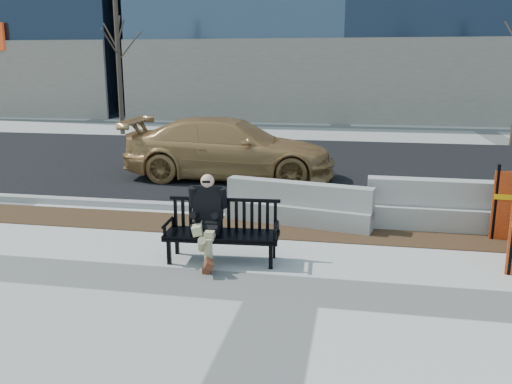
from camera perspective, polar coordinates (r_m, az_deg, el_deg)
ground at (r=7.24m, az=3.06°, el=-10.15°), size 120.00×120.00×0.00m
mulch_strip at (r=9.67m, az=5.15°, el=-4.01°), size 40.00×1.20×0.02m
asphalt_street at (r=15.68m, az=7.41°, el=2.71°), size 60.00×10.40×0.01m
curb at (r=10.56m, az=5.67°, el=-2.20°), size 60.00×0.25×0.12m
bench at (r=8.22m, az=-3.55°, el=-7.22°), size 1.76×0.73×0.92m
seated_man at (r=8.31m, az=-5.07°, el=-7.02°), size 0.61×0.95×1.29m
sedan at (r=13.94m, az=-2.71°, el=1.45°), size 5.35×2.31×1.54m
jersey_barrier_left at (r=10.07m, az=4.42°, el=-3.31°), size 2.79×1.10×0.78m
jersey_barrier_right at (r=10.34m, az=20.15°, el=-3.67°), size 3.13×0.66×0.90m
far_tree_left at (r=23.26m, az=-13.80°, el=5.92°), size 2.40×2.40×5.70m
far_tree_right at (r=21.48m, az=25.22°, el=4.43°), size 2.37×2.37×5.52m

